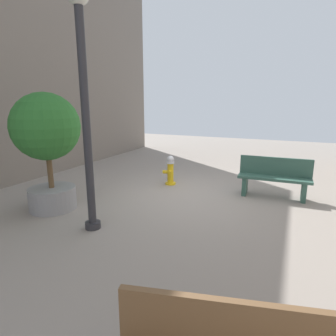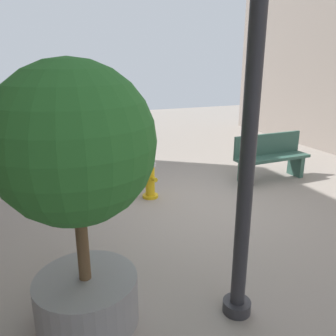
{
  "view_description": "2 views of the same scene",
  "coord_description": "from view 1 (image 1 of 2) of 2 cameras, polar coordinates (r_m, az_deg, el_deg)",
  "views": [
    {
      "loc": [
        -2.24,
        6.27,
        2.26
      ],
      "look_at": [
        0.36,
        0.48,
        0.76
      ],
      "focal_mm": 30.26,
      "sensor_mm": 36.0,
      "label": 1
    },
    {
      "loc": [
        2.65,
        4.84,
        2.41
      ],
      "look_at": [
        0.72,
        -0.02,
        0.75
      ],
      "focal_mm": 36.26,
      "sensor_mm": 36.0,
      "label": 2
    }
  ],
  "objects": [
    {
      "name": "fire_hydrant",
      "position": [
        7.82,
        0.46,
        -0.45
      ],
      "size": [
        0.37,
        0.4,
        0.81
      ],
      "color": "gold",
      "rests_on": "ground_plane"
    },
    {
      "name": "bench_near",
      "position": [
        7.24,
        20.62,
        -1.68
      ],
      "size": [
        1.67,
        0.49,
        0.95
      ],
      "color": "#33594C",
      "rests_on": "ground_plane"
    },
    {
      "name": "street_lamp",
      "position": [
        4.98,
        -16.6,
        15.51
      ],
      "size": [
        0.36,
        0.36,
        4.04
      ],
      "color": "#2D2D33",
      "rests_on": "ground_plane"
    },
    {
      "name": "ground_plane",
      "position": [
        7.03,
        4.32,
        -5.49
      ],
      "size": [
        23.4,
        23.4,
        0.0
      ],
      "primitive_type": "plane",
      "color": "gray"
    },
    {
      "name": "planter_tree",
      "position": [
        6.3,
        -23.23,
        5.61
      ],
      "size": [
        1.37,
        1.37,
        2.45
      ],
      "color": "gray",
      "rests_on": "ground_plane"
    }
  ]
}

